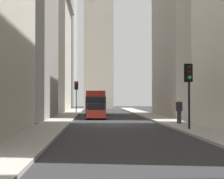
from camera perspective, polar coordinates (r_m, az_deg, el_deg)
name	(u,v)px	position (r m, az deg, el deg)	size (l,w,h in m)	color
ground_plane	(115,124)	(29.00, 0.47, -5.17)	(135.00, 135.00, 0.00)	#262628
sidewalk_right	(55,124)	(29.10, -8.44, -5.00)	(90.00, 2.20, 0.14)	gray
sidewalk_left	(175,123)	(29.59, 9.24, -4.94)	(90.00, 2.20, 0.14)	gray
building_left_midfar	(208,6)	(43.44, 13.99, 11.84)	(14.11, 10.50, 23.61)	gray
building_right_far	(37,50)	(61.85, -11.08, 5.74)	(14.76, 10.50, 19.04)	#A8A091
church_spire	(99,20)	(74.09, -2.00, 10.22)	(5.96, 5.96, 32.19)	beige
delivery_truck	(96,103)	(45.55, -2.44, -1.94)	(6.46, 2.25, 2.84)	red
sedan_red	(96,112)	(36.61, -2.38, -3.33)	(4.30, 1.78, 1.42)	maroon
traffic_light_foreground	(189,81)	(23.17, 11.32, 1.28)	(0.43, 0.52, 3.87)	black
traffic_light_midblock	(76,89)	(51.14, -5.30, 0.01)	(0.43, 0.52, 4.07)	black
pedestrian	(179,110)	(28.17, 9.89, -2.95)	(0.26, 0.44, 1.82)	#33333D
discarded_bottle	(153,118)	(34.09, 6.11, -4.17)	(0.07, 0.07, 0.27)	brown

